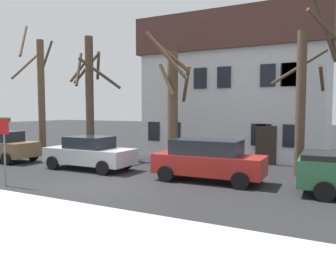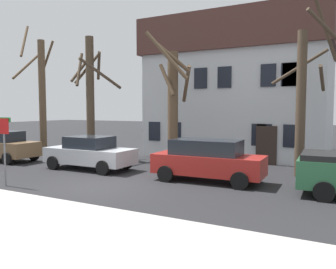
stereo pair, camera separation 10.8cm
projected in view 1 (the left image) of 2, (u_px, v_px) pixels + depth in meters
name	position (u px, v px, depth m)	size (l,w,h in m)	color
ground_plane	(100.00, 185.00, 13.51)	(120.00, 120.00, 0.00)	#262628
sidewalk_slab	(37.00, 264.00, 6.55)	(11.59, 7.03, 0.12)	#B7B5AD
building_main	(243.00, 88.00, 23.38)	(11.31, 9.36, 8.65)	silver
tree_bare_near	(40.00, 93.00, 22.07)	(2.11, 2.63, 8.48)	brown
tree_bare_mid	(90.00, 94.00, 20.51)	(2.94, 2.92, 7.31)	#4C3D2D
tree_bare_far	(173.00, 103.00, 17.83)	(2.25, 2.45, 6.87)	brown
tree_bare_end	(304.00, 95.00, 15.06)	(3.45, 3.47, 7.49)	#4C3D2D
car_brown_sedan	(2.00, 146.00, 19.74)	(4.28, 2.12, 1.73)	brown
car_silver_sedan	(90.00, 153.00, 17.03)	(4.57, 2.08, 1.65)	#B7BABF
car_red_wagon	(208.00, 160.00, 14.20)	(4.60, 2.06, 1.75)	#AD231E
street_sign_pole	(4.00, 138.00, 13.24)	(0.76, 0.07, 2.69)	slate
bicycle_leaning	(71.00, 151.00, 21.48)	(1.65, 0.67, 1.03)	black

